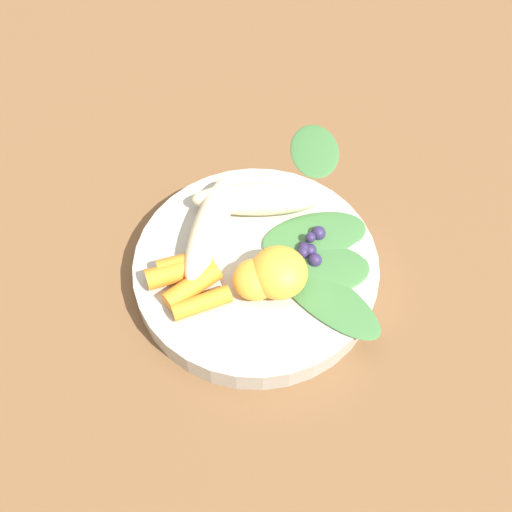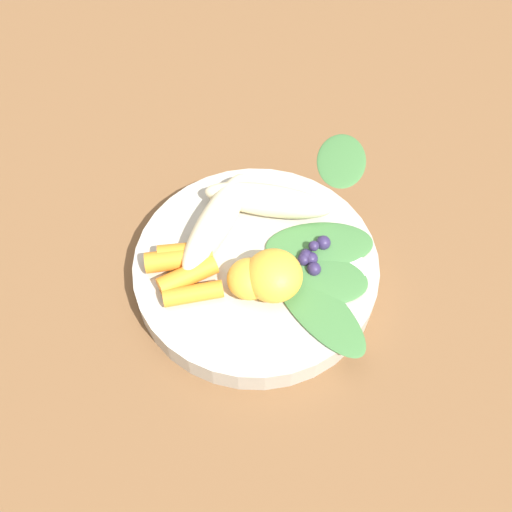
% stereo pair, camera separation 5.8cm
% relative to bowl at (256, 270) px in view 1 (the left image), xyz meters
% --- Properties ---
extents(ground_plane, '(2.40, 2.40, 0.00)m').
position_rel_bowl_xyz_m(ground_plane, '(0.00, 0.00, -0.01)').
color(ground_plane, brown).
extents(bowl, '(0.24, 0.24, 0.03)m').
position_rel_bowl_xyz_m(bowl, '(0.00, 0.00, 0.00)').
color(bowl, '#B2AD9E').
rests_on(bowl, ground_plane).
extents(banana_peeled_left, '(0.13, 0.05, 0.03)m').
position_rel_bowl_xyz_m(banana_peeled_left, '(-0.01, -0.05, 0.03)').
color(banana_peeled_left, beige).
rests_on(banana_peeled_left, bowl).
extents(banana_peeled_right, '(0.07, 0.13, 0.03)m').
position_rel_bowl_xyz_m(banana_peeled_right, '(-0.06, -0.02, 0.03)').
color(banana_peeled_right, beige).
rests_on(banana_peeled_right, bowl).
extents(orange_segment_near, '(0.05, 0.05, 0.04)m').
position_rel_bowl_xyz_m(orange_segment_near, '(0.02, 0.03, 0.03)').
color(orange_segment_near, '#F4A833').
rests_on(orange_segment_near, bowl).
extents(orange_segment_far, '(0.04, 0.04, 0.03)m').
position_rel_bowl_xyz_m(orange_segment_far, '(0.03, 0.01, 0.03)').
color(orange_segment_far, '#F4A833').
rests_on(orange_segment_far, bowl).
extents(carrot_front, '(0.05, 0.05, 0.02)m').
position_rel_bowl_xyz_m(carrot_front, '(0.03, -0.06, 0.02)').
color(carrot_front, orange).
rests_on(carrot_front, bowl).
extents(carrot_mid_left, '(0.06, 0.06, 0.02)m').
position_rel_bowl_xyz_m(carrot_mid_left, '(0.04, -0.06, 0.02)').
color(carrot_mid_left, orange).
rests_on(carrot_mid_left, bowl).
extents(carrot_mid_right, '(0.06, 0.05, 0.02)m').
position_rel_bowl_xyz_m(carrot_mid_right, '(0.05, -0.04, 0.02)').
color(carrot_mid_right, orange).
rests_on(carrot_mid_right, bowl).
extents(carrot_rear, '(0.05, 0.05, 0.02)m').
position_rel_bowl_xyz_m(carrot_rear, '(0.06, -0.03, 0.02)').
color(carrot_rear, orange).
rests_on(carrot_rear, bowl).
extents(blueberry_pile, '(0.06, 0.03, 0.02)m').
position_rel_bowl_xyz_m(blueberry_pile, '(-0.03, 0.04, 0.02)').
color(blueberry_pile, '#2D234C').
rests_on(blueberry_pile, bowl).
extents(coconut_shred_patch, '(0.05, 0.05, 0.00)m').
position_rel_bowl_xyz_m(coconut_shred_patch, '(-0.03, 0.07, 0.02)').
color(coconut_shred_patch, white).
rests_on(coconut_shred_patch, bowl).
extents(kale_leaf_left, '(0.09, 0.13, 0.00)m').
position_rel_bowl_xyz_m(kale_leaf_left, '(0.02, 0.07, 0.02)').
color(kale_leaf_left, '#3D7038').
rests_on(kale_leaf_left, bowl).
extents(kale_leaf_right, '(0.09, 0.11, 0.00)m').
position_rel_bowl_xyz_m(kale_leaf_right, '(-0.01, 0.06, 0.02)').
color(kale_leaf_right, '#3D7038').
rests_on(kale_leaf_right, bowl).
extents(kale_leaf_rear, '(0.10, 0.12, 0.00)m').
position_rel_bowl_xyz_m(kale_leaf_rear, '(-0.05, 0.04, 0.02)').
color(kale_leaf_rear, '#3D7038').
rests_on(kale_leaf_rear, bowl).
extents(kale_leaf_stray, '(0.10, 0.08, 0.01)m').
position_rel_bowl_xyz_m(kale_leaf_stray, '(-0.18, 0.01, -0.01)').
color(kale_leaf_stray, '#3D7038').
rests_on(kale_leaf_stray, ground_plane).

